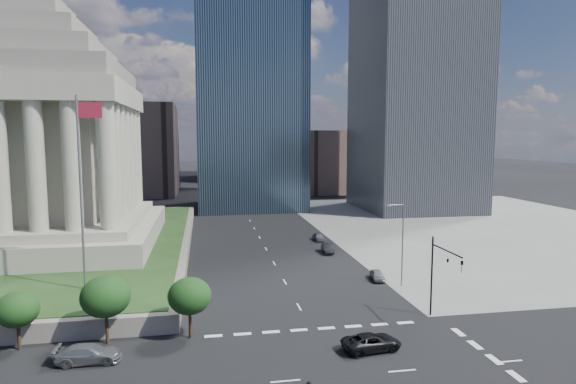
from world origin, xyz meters
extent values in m
plane|color=black|center=(0.00, 100.00, 0.00)|extent=(500.00, 500.00, 0.00)
cube|color=slate|center=(46.00, 60.00, 0.01)|extent=(68.00, 90.00, 0.03)
cylinder|color=slate|center=(-22.00, 24.00, 11.90)|extent=(0.24, 0.24, 20.00)
cube|color=maroon|center=(-20.80, 24.00, 20.40)|extent=(2.40, 0.05, 1.60)
cube|color=black|center=(2.00, 95.00, 30.00)|extent=(26.00, 26.00, 60.00)
cube|color=black|center=(42.00, 85.00, 50.00)|extent=(26.00, 28.00, 100.00)
cube|color=brown|center=(32.00, 130.00, 10.00)|extent=(20.00, 30.00, 20.00)
cube|color=brown|center=(-30.00, 130.00, 14.00)|extent=(24.00, 30.00, 28.00)
cylinder|color=black|center=(12.50, 15.50, 4.00)|extent=(0.18, 0.18, 8.00)
cylinder|color=black|center=(12.50, 12.75, 7.20)|extent=(0.14, 5.50, 0.14)
cube|color=black|center=(12.50, 10.00, 6.40)|extent=(0.30, 0.30, 1.10)
cylinder|color=slate|center=(13.50, 25.00, 5.00)|extent=(0.16, 0.16, 10.00)
cylinder|color=slate|center=(12.60, 25.00, 9.80)|extent=(1.80, 0.12, 0.12)
cube|color=slate|center=(11.70, 25.00, 9.70)|extent=(0.50, 0.22, 0.14)
imported|color=black|center=(3.96, 8.85, 0.70)|extent=(5.26, 2.94, 1.39)
imported|color=#55585C|center=(-18.77, 10.56, 0.72)|extent=(2.05, 5.00, 1.45)
imported|color=gray|center=(11.50, 27.79, 0.62)|extent=(2.01, 3.84, 1.25)
imported|color=black|center=(9.00, 42.77, 0.67)|extent=(1.73, 4.17, 1.34)
imported|color=slate|center=(9.75, 51.74, 0.65)|extent=(3.83, 1.61, 1.30)
camera|label=1|loc=(-9.55, -27.73, 17.55)|focal=30.00mm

